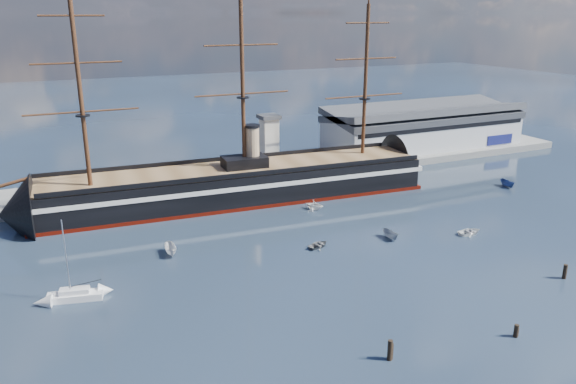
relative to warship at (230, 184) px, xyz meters
name	(u,v)px	position (x,y,z in m)	size (l,w,h in m)	color
ground	(318,220)	(12.51, -20.00, -4.04)	(600.00, 600.00, 0.00)	#1C232C
quay	(289,173)	(22.51, 16.00, -4.04)	(180.00, 18.00, 2.00)	slate
warehouse	(423,127)	(70.51, 20.00, 3.95)	(63.00, 21.00, 11.60)	#B7BABC
quay_tower	(269,143)	(15.51, 13.00, 5.72)	(5.00, 5.00, 15.00)	silver
warship	(230,184)	(0.00, 0.00, 0.00)	(113.41, 22.39, 53.94)	black
sailboat	(75,295)	(-37.20, -34.65, -3.20)	(8.51, 4.22, 13.08)	white
motorboat_a	(171,255)	(-19.89, -24.36, -4.04)	(5.93, 2.17, 2.37)	silver
motorboat_b	(319,247)	(5.95, -32.55, -4.04)	(2.82, 1.13, 1.32)	slate
motorboat_c	(390,239)	(20.41, -34.93, -4.04)	(5.19, 1.90, 2.08)	gray
motorboat_d	(314,209)	(14.99, -13.50, -4.04)	(6.84, 2.96, 2.51)	white
motorboat_e	(470,234)	(36.09, -39.54, -4.04)	(3.14, 1.26, 1.47)	white
motorboat_f	(507,187)	(66.74, -19.06, -4.04)	(5.51, 2.02, 2.20)	navy
piling_near_left	(389,360)	(-2.81, -67.95, -4.04)	(0.64, 0.64, 3.50)	black
piling_near_mid	(515,337)	(15.69, -70.76, -4.04)	(0.64, 0.64, 2.52)	black
piling_near_right	(564,279)	(36.39, -61.19, -4.04)	(0.64, 0.64, 3.23)	black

